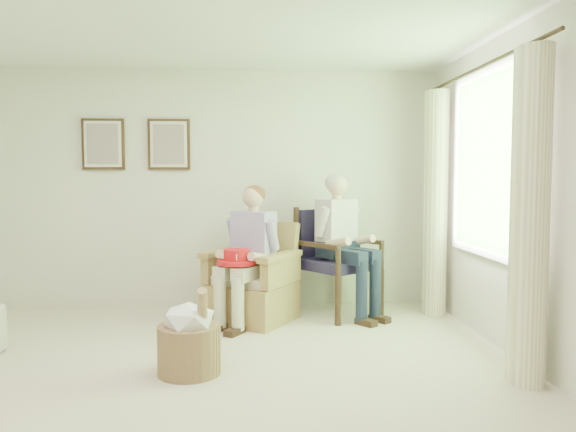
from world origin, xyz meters
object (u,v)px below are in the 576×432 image
at_px(person_dark, 340,234).
at_px(hatbox, 189,338).
at_px(wicker_armchair, 252,289).
at_px(wood_armchair, 337,256).
at_px(person_wicker, 252,246).
at_px(red_hat, 237,258).

height_order(person_dark, hatbox, person_dark).
bearing_deg(wicker_armchair, wood_armchair, 48.37).
relative_size(person_wicker, red_hat, 3.51).
xyz_separation_m(wicker_armchair, wood_armchair, (0.90, 0.26, 0.29)).
height_order(wood_armchair, red_hat, wood_armchair).
bearing_deg(wicker_armchair, person_dark, 37.44).
distance_m(person_dark, hatbox, 2.17).
height_order(person_wicker, hatbox, person_wicker).
bearing_deg(wood_armchair, hatbox, -164.64).
bearing_deg(wood_armchair, wicker_armchair, 159.10).
bearing_deg(person_dark, wood_armchair, 52.73).
bearing_deg(hatbox, person_wicker, 71.77).
distance_m(wicker_armchair, person_dark, 1.05).
xyz_separation_m(wicker_armchair, person_dark, (0.90, 0.09, 0.54)).
bearing_deg(person_wicker, wicker_armchair, 122.00).
bearing_deg(person_wicker, red_hat, -97.19).
xyz_separation_m(person_dark, hatbox, (-1.35, -1.60, -0.59)).
relative_size(wicker_armchair, person_dark, 0.68).
xyz_separation_m(person_wicker, red_hat, (-0.14, -0.17, -0.10)).
distance_m(wicker_armchair, hatbox, 1.58).
distance_m(wood_armchair, person_wicker, 1.00).
bearing_deg(hatbox, wicker_armchair, 73.25).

